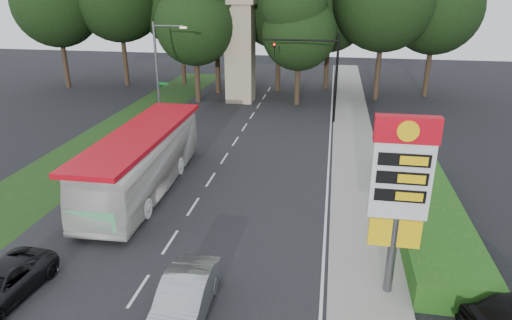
% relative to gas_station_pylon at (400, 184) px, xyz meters
% --- Properties ---
extents(ground, '(120.00, 120.00, 0.00)m').
position_rel_gas_station_pylon_xyz_m(ground, '(-9.20, -1.99, -4.45)').
color(ground, black).
rests_on(ground, ground).
extents(road_surface, '(14.00, 80.00, 0.02)m').
position_rel_gas_station_pylon_xyz_m(road_surface, '(-9.20, 10.01, -4.44)').
color(road_surface, black).
rests_on(road_surface, ground).
extents(sidewalk_right, '(3.00, 80.00, 0.12)m').
position_rel_gas_station_pylon_xyz_m(sidewalk_right, '(-0.70, 10.01, -4.39)').
color(sidewalk_right, gray).
rests_on(sidewalk_right, ground).
extents(grass_verge_left, '(5.00, 50.00, 0.02)m').
position_rel_gas_station_pylon_xyz_m(grass_verge_left, '(-18.70, 16.01, -4.44)').
color(grass_verge_left, '#193814').
rests_on(grass_verge_left, ground).
extents(hedge, '(3.00, 14.00, 1.20)m').
position_rel_gas_station_pylon_xyz_m(hedge, '(2.30, 6.01, -3.85)').
color(hedge, '#1D4C14').
rests_on(hedge, ground).
extents(gas_station_pylon, '(2.10, 0.45, 6.85)m').
position_rel_gas_station_pylon_xyz_m(gas_station_pylon, '(0.00, 0.00, 0.00)').
color(gas_station_pylon, '#59595E').
rests_on(gas_station_pylon, ground).
extents(traffic_signal_mast, '(6.10, 0.35, 7.20)m').
position_rel_gas_station_pylon_xyz_m(traffic_signal_mast, '(-3.52, 22.00, 0.22)').
color(traffic_signal_mast, black).
rests_on(traffic_signal_mast, ground).
extents(streetlight_signs, '(2.75, 0.98, 8.00)m').
position_rel_gas_station_pylon_xyz_m(streetlight_signs, '(-16.19, 20.01, -0.01)').
color(streetlight_signs, '#59595E').
rests_on(streetlight_signs, ground).
extents(monument, '(3.00, 3.00, 10.05)m').
position_rel_gas_station_pylon_xyz_m(monument, '(-11.20, 28.01, 0.66)').
color(monument, gray).
rests_on(monument, ground).
extents(tree_monument_left, '(7.28, 7.28, 14.30)m').
position_rel_gas_station_pylon_xyz_m(tree_monument_left, '(-15.20, 27.01, 4.23)').
color(tree_monument_left, '#2D2116').
rests_on(tree_monument_left, ground).
extents(tree_monument_right, '(6.72, 6.72, 13.20)m').
position_rel_gas_station_pylon_xyz_m(tree_monument_right, '(-5.70, 27.51, 3.56)').
color(tree_monument_right, '#2D2116').
rests_on(tree_monument_right, ground).
extents(transit_bus, '(3.24, 12.27, 3.39)m').
position_rel_gas_station_pylon_xyz_m(transit_bus, '(-12.46, 7.15, -2.75)').
color(transit_bus, white).
rests_on(transit_bus, ground).
extents(sedan_silver, '(1.68, 4.59, 1.50)m').
position_rel_gas_station_pylon_xyz_m(sedan_silver, '(-7.03, -2.56, -3.70)').
color(sedan_silver, '#9DA0A5').
rests_on(sedan_silver, ground).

